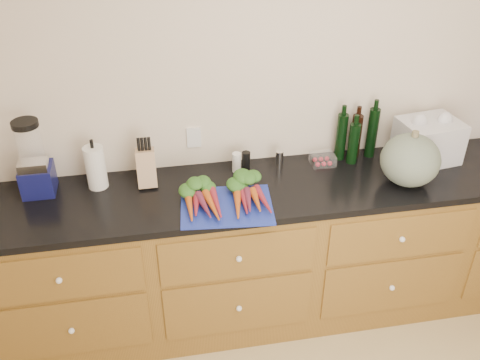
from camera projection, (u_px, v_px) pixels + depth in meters
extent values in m
cube|color=beige|center=(296.00, 98.00, 3.05)|extent=(4.10, 0.05, 2.60)
cube|color=brown|center=(303.00, 249.00, 3.24)|extent=(3.60, 0.60, 0.90)
cube|color=brown|center=(59.00, 278.00, 2.64)|extent=(0.82, 0.01, 0.28)
sphere|color=white|center=(59.00, 281.00, 2.63)|extent=(0.03, 0.03, 0.03)
cube|color=brown|center=(72.00, 329.00, 2.83)|extent=(0.82, 0.01, 0.38)
sphere|color=white|center=(71.00, 331.00, 2.82)|extent=(0.03, 0.03, 0.03)
cube|color=brown|center=(238.00, 257.00, 2.77)|extent=(0.82, 0.01, 0.28)
sphere|color=white|center=(239.00, 259.00, 2.76)|extent=(0.03, 0.03, 0.03)
cube|color=brown|center=(239.00, 306.00, 2.97)|extent=(0.82, 0.01, 0.38)
sphere|color=white|center=(239.00, 308.00, 2.95)|extent=(0.03, 0.03, 0.03)
cube|color=brown|center=(401.00, 238.00, 2.91)|extent=(0.82, 0.01, 0.28)
sphere|color=white|center=(402.00, 239.00, 2.89)|extent=(0.03, 0.03, 0.03)
cube|color=brown|center=(391.00, 286.00, 3.10)|extent=(0.82, 0.01, 0.38)
sphere|color=white|center=(392.00, 288.00, 3.09)|extent=(0.03, 0.03, 0.03)
cube|color=black|center=(308.00, 185.00, 2.99)|extent=(3.64, 0.62, 0.04)
cube|color=#1B2D9E|center=(227.00, 206.00, 2.77)|extent=(0.50, 0.40, 0.01)
cone|color=#C25316|center=(190.00, 208.00, 2.70)|extent=(0.05, 0.22, 0.05)
cone|color=maroon|center=(197.00, 207.00, 2.71)|extent=(0.05, 0.22, 0.05)
cone|color=maroon|center=(204.00, 206.00, 2.72)|extent=(0.05, 0.22, 0.05)
cone|color=#C25316|center=(211.00, 206.00, 2.72)|extent=(0.05, 0.22, 0.05)
cone|color=maroon|center=(218.00, 205.00, 2.73)|extent=(0.05, 0.22, 0.05)
ellipsoid|color=#1B521C|center=(200.00, 187.00, 2.84)|extent=(0.22, 0.13, 0.06)
cone|color=#C25316|center=(237.00, 203.00, 2.74)|extent=(0.05, 0.22, 0.05)
cone|color=maroon|center=(243.00, 202.00, 2.75)|extent=(0.05, 0.22, 0.05)
cone|color=maroon|center=(250.00, 202.00, 2.75)|extent=(0.05, 0.22, 0.05)
cone|color=#C25316|center=(256.00, 201.00, 2.76)|extent=(0.05, 0.22, 0.05)
cone|color=maroon|center=(263.00, 200.00, 2.76)|extent=(0.05, 0.22, 0.05)
ellipsoid|color=#1B521C|center=(244.00, 183.00, 2.88)|extent=(0.22, 0.13, 0.06)
ellipsoid|color=#516151|center=(410.00, 160.00, 2.89)|extent=(0.32, 0.32, 0.29)
cube|color=#10124B|center=(38.00, 179.00, 2.85)|extent=(0.17, 0.17, 0.16)
cube|color=silver|center=(33.00, 166.00, 2.77)|extent=(0.15, 0.10, 0.05)
cylinder|color=white|center=(30.00, 145.00, 2.74)|extent=(0.13, 0.13, 0.22)
cylinder|color=black|center=(25.00, 124.00, 2.67)|extent=(0.13, 0.13, 0.03)
cylinder|color=white|center=(96.00, 167.00, 2.87)|extent=(0.11, 0.11, 0.24)
cube|color=tan|center=(146.00, 168.00, 2.90)|extent=(0.10, 0.10, 0.20)
cylinder|color=white|center=(237.00, 162.00, 3.04)|extent=(0.05, 0.05, 0.12)
cylinder|color=black|center=(246.00, 161.00, 3.04)|extent=(0.05, 0.05, 0.12)
cylinder|color=silver|center=(279.00, 159.00, 3.08)|extent=(0.05, 0.05, 0.11)
cube|color=white|center=(323.00, 159.00, 3.12)|extent=(0.14, 0.11, 0.06)
cylinder|color=black|center=(341.00, 137.00, 3.12)|extent=(0.06, 0.06, 0.28)
cylinder|color=black|center=(356.00, 136.00, 3.15)|extent=(0.06, 0.06, 0.27)
cylinder|color=black|center=(372.00, 133.00, 3.14)|extent=(0.06, 0.06, 0.30)
cylinder|color=black|center=(353.00, 144.00, 3.09)|extent=(0.06, 0.06, 0.25)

